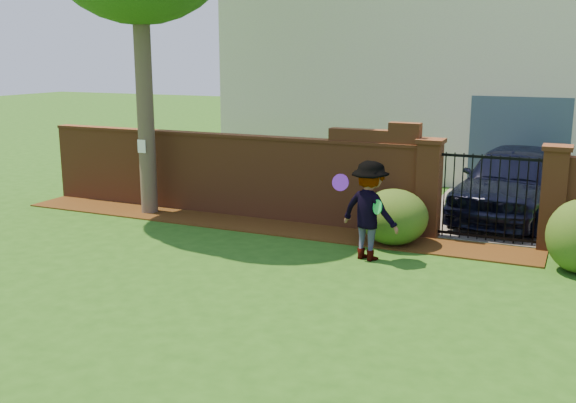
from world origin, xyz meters
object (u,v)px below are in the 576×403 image
at_px(frisbee_purple, 340,182).
at_px(frisbee_green, 377,207).
at_px(car, 510,183).
at_px(man, 368,211).

relative_size(frisbee_purple, frisbee_green, 1.17).
height_order(frisbee_purple, frisbee_green, frisbee_purple).
xyz_separation_m(car, frisbee_green, (-1.64, -4.10, 0.20)).
relative_size(car, man, 2.71).
height_order(man, frisbee_green, man).
bearing_deg(frisbee_purple, car, 59.96).
height_order(man, frisbee_purple, man).
bearing_deg(frisbee_green, man, 136.10).
height_order(car, frisbee_purple, car).
distance_m(car, frisbee_green, 4.42).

